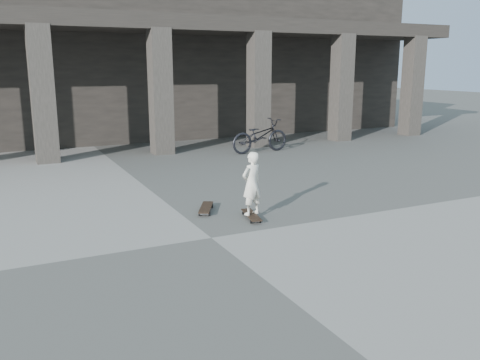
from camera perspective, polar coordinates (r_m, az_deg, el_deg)
name	(u,v)px	position (r m, az deg, el deg)	size (l,w,h in m)	color
ground	(211,238)	(8.62, -3.24, -6.51)	(90.00, 90.00, 0.00)	#4B4B49
colonnade	(76,61)	(21.52, -17.89, 12.64)	(28.00, 8.82, 6.00)	black
longboard	(251,215)	(9.64, 1.29, -3.97)	(0.36, 0.86, 0.08)	black
skateboard_spare	(206,208)	(10.11, -3.84, -3.14)	(0.58, 0.84, 0.10)	black
child	(252,184)	(9.48, 1.31, -0.40)	(0.44, 0.29, 1.20)	silver
bicycle	(260,136)	(16.95, 2.25, 4.98)	(0.74, 2.12, 1.11)	black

